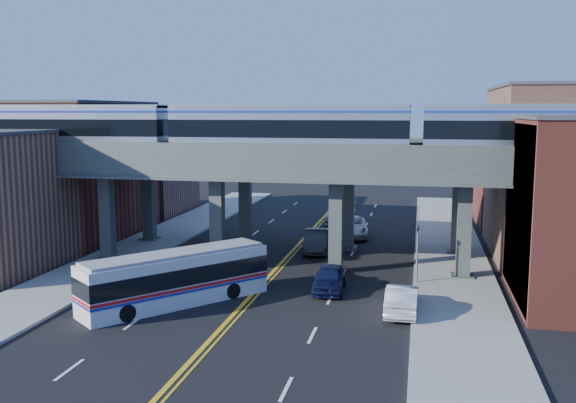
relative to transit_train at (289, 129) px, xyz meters
name	(u,v)px	position (x,y,z in m)	size (l,w,h in m)	color
ground	(243,304)	(-0.91, -8.00, -9.28)	(120.00, 120.00, 0.00)	black
sidewalk_west	(128,254)	(-12.41, 2.00, -9.20)	(5.00, 70.00, 0.16)	gray
sidewalk_east	(452,269)	(10.59, 2.00, -9.20)	(5.00, 70.00, 0.16)	gray
building_west_b	(80,170)	(-19.41, 8.00, -3.78)	(8.00, 14.00, 11.00)	brown
building_west_c	(146,174)	(-19.41, 21.00, -5.28)	(8.00, 10.00, 8.00)	#8E5C49
building_east_b	(553,173)	(17.59, 8.00, -3.28)	(8.00, 14.00, 12.00)	#8E5C49
building_east_c	(523,176)	(17.59, 21.00, -4.78)	(8.00, 10.00, 9.00)	brown
mural_panel	(518,215)	(13.64, -4.00, -4.53)	(0.10, 9.50, 9.50)	teal
elevated_viaduct_near	(275,172)	(-0.91, 0.00, -2.81)	(52.00, 3.60, 7.40)	#404A49
elevated_viaduct_far	(296,163)	(-0.91, 7.00, -2.81)	(52.00, 3.60, 7.40)	#404A49
transit_train	(289,129)	(0.00, 0.00, 0.00)	(47.44, 2.97, 3.47)	black
stop_sign	(262,261)	(-0.61, -5.00, -7.52)	(0.76, 0.09, 2.63)	slate
traffic_signal	(417,247)	(8.29, -2.00, -6.98)	(0.15, 0.18, 4.10)	slate
transit_bus	(176,279)	(-4.49, -8.65, -7.87)	(8.55, 9.69, 2.73)	silver
car_lane_a	(329,278)	(3.30, -4.43, -8.52)	(1.78, 4.42, 1.51)	#0E1335
car_lane_b	(316,241)	(0.89, 5.77, -8.45)	(1.74, 4.98, 1.64)	#2D2D2F
car_lane_c	(350,226)	(2.73, 12.25, -8.45)	(2.74, 5.94, 1.65)	silver
car_lane_d	(341,213)	(1.14, 18.80, -8.42)	(2.41, 5.92, 1.72)	#B0B0B5
car_parked_curb	(402,299)	(7.59, -7.78, -8.52)	(1.60, 4.60, 1.51)	silver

